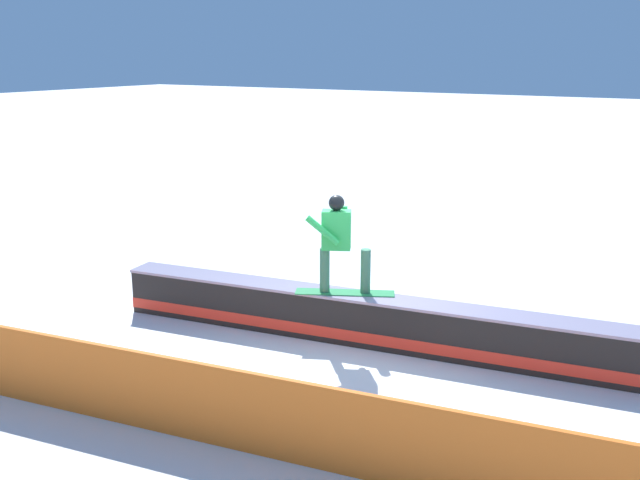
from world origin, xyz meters
The scene contains 4 objects.
ground_plane centered at (0.00, 0.00, 0.00)m, with size 120.00×120.00×0.00m, color white.
grind_box centered at (0.00, 0.00, 0.32)m, with size 7.72×1.64×0.71m.
snowboarder centered at (0.42, 0.09, 1.48)m, with size 1.39×0.86×1.42m.
safety_fence centered at (0.00, 3.24, 0.45)m, with size 12.42×0.06×0.91m, color orange.
Camera 1 is at (-4.34, 8.57, 4.05)m, focal length 40.42 mm.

